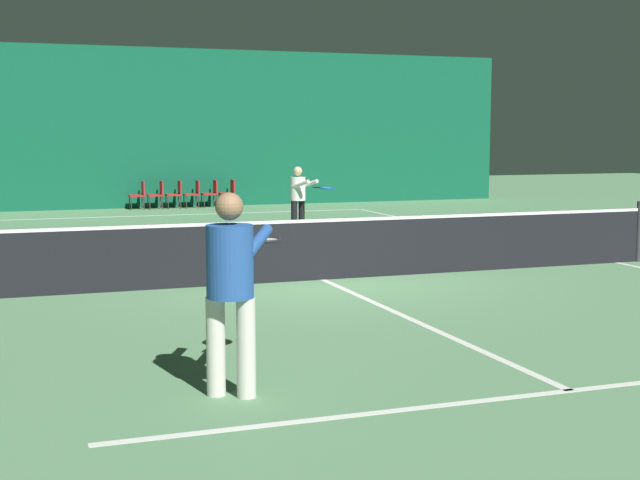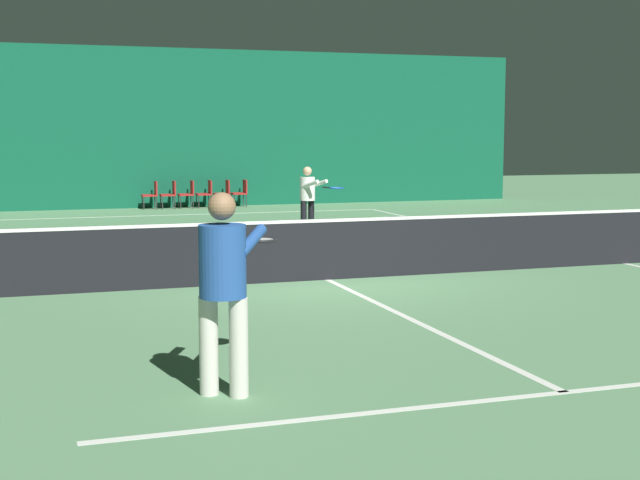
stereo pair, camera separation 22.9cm
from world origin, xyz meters
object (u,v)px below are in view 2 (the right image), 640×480
object	(u,v)px
tennis_net	(328,247)
player_far	(309,194)
player_near	(224,278)
courtside_chair_5	(241,191)
courtside_chair_4	(224,192)
courtside_chair_3	(206,192)
courtside_chair_2	(188,192)
courtside_chair_1	(170,193)
courtside_chair_0	(152,193)

from	to	relation	value
tennis_net	player_far	world-z (taller)	player_far
player_near	courtside_chair_5	distance (m)	20.23
player_far	courtside_chair_4	bearing A→B (deg)	156.70
courtside_chair_3	player_near	bearing A→B (deg)	-10.72
courtside_chair_2	courtside_chair_3	distance (m)	0.55
player_near	courtside_chair_3	world-z (taller)	player_near
courtside_chair_1	courtside_chair_4	xyz separation A→B (m)	(1.66, 0.00, 0.00)
player_near	courtside_chair_0	xyz separation A→B (m)	(2.06, 19.63, -0.54)
tennis_net	player_near	distance (m)	6.21
courtside_chair_2	courtside_chair_4	bearing A→B (deg)	90.00
player_near	courtside_chair_2	xyz separation A→B (m)	(3.16, 19.63, -0.54)
courtside_chair_0	courtside_chair_5	xyz separation A→B (m)	(2.76, 0.00, 0.00)
courtside_chair_0	courtside_chair_4	size ratio (longest dim) A/B	1.00
courtside_chair_4	tennis_net	bearing A→B (deg)	-5.85
courtside_chair_3	courtside_chair_4	xyz separation A→B (m)	(0.55, 0.00, 0.00)
player_near	courtside_chair_4	size ratio (longest dim) A/B	2.10
courtside_chair_4	courtside_chair_5	xyz separation A→B (m)	(0.55, 0.00, 0.00)
player_far	courtside_chair_4	distance (m)	7.73
player_near	courtside_chair_0	size ratio (longest dim) A/B	2.10
player_far	tennis_net	bearing A→B (deg)	-40.75
player_far	courtside_chair_0	distance (m)	8.12
player_near	courtside_chair_1	distance (m)	19.81
player_near	courtside_chair_0	bearing A→B (deg)	26.99
courtside_chair_1	courtside_chair_5	bearing A→B (deg)	90.00
courtside_chair_4	courtside_chair_5	bearing A→B (deg)	90.00
courtside_chair_0	courtside_chair_1	xyz separation A→B (m)	(0.55, 0.00, 0.00)
tennis_net	player_far	size ratio (longest dim) A/B	7.93
courtside_chair_1	player_near	bearing A→B (deg)	-7.58
player_far	courtside_chair_5	world-z (taller)	player_far
courtside_chair_1	courtside_chair_3	size ratio (longest dim) A/B	1.00
player_near	courtside_chair_5	world-z (taller)	player_near
tennis_net	courtside_chair_3	world-z (taller)	tennis_net
courtside_chair_1	courtside_chair_2	world-z (taller)	same
courtside_chair_3	tennis_net	bearing A→B (deg)	-3.62
courtside_chair_0	courtside_chair_5	distance (m)	2.76
player_far	courtside_chair_5	size ratio (longest dim) A/B	1.80
courtside_chair_1	courtside_chair_2	bearing A→B (deg)	90.00
courtside_chair_2	tennis_net	bearing A→B (deg)	-1.39
courtside_chair_0	courtside_chair_3	distance (m)	1.66
courtside_chair_4	courtside_chair_2	bearing A→B (deg)	-90.00
tennis_net	courtside_chair_4	size ratio (longest dim) A/B	14.29
tennis_net	player_near	bearing A→B (deg)	-117.12
courtside_chair_2	courtside_chair_4	world-z (taller)	same
player_near	courtside_chair_0	distance (m)	19.75
courtside_chair_0	courtside_chair_1	distance (m)	0.55
tennis_net	courtside_chair_5	bearing A→B (deg)	81.94
courtside_chair_1	courtside_chair_2	distance (m)	0.55
courtside_chair_2	courtside_chair_1	bearing A→B (deg)	-90.00
tennis_net	courtside_chair_3	size ratio (longest dim) A/B	14.29
courtside_chair_3	courtside_chair_4	distance (m)	0.55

